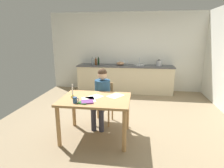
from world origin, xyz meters
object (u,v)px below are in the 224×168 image
Objects in this scene: candlestick at (73,94)px; book_magazine at (87,102)px; dining_table at (95,104)px; wine_glass_near_sink at (127,61)px; coffee_mug at (75,100)px; bottle_wine_red at (98,61)px; bottle_vinegar at (96,62)px; mixing_bowl at (120,63)px; stovetop_kettle at (159,63)px; wine_glass_back_left at (122,61)px; bottle_oil at (92,61)px; sink_unit at (139,65)px; wine_glass_by_kettle at (124,61)px; person_seated at (102,94)px; book_cookery at (84,102)px; wine_glass_back_right at (118,61)px; chair_at_table at (104,101)px.

candlestick reaches higher than book_magazine.
dining_table is 3.22m from wine_glass_near_sink.
bottle_wine_red reaches higher than coffee_mug.
bottle_vinegar is (-0.27, 3.02, 0.18)m from candlestick.
book_magazine is 0.77× the size of mixing_bowl.
coffee_mug is at bearing -97.16° from mixing_bowl.
mixing_bowl is at bearing 179.84° from stovetop_kettle.
wine_glass_back_left reaches higher than dining_table.
bottle_oil reaches higher than dining_table.
sink_unit is (0.76, 3.03, 0.28)m from dining_table.
wine_glass_by_kettle reaches higher than mixing_bowl.
bottle_oil is at bearing 104.71° from dining_table.
sink_unit is at bearing -0.43° from bottle_wine_red.
stovetop_kettle is (1.66, 3.32, 0.19)m from coffee_mug.
wine_glass_by_kettle is (0.92, 0.21, 0.00)m from bottle_vinegar.
dining_table is 0.44m from candlestick.
wine_glass_near_sink and wine_glass_by_kettle have the same top height.
candlestick is 0.99× the size of mixing_bowl.
dining_table is 3.06m from bottle_vinegar.
wine_glass_by_kettle is (0.11, 0.15, 0.05)m from mixing_bowl.
person_seated is at bearing -93.52° from wine_glass_back_left.
sink_unit is 1.55m from bottle_oil.
sink_unit is 1.64× the size of stovetop_kettle.
candlestick is 1.03× the size of bottle_vinegar.
mixing_bowl is (0.14, 2.50, 0.28)m from person_seated.
book_cookery is at bearing -100.05° from person_seated.
bottle_vinegar reaches higher than wine_glass_back_right.
stovetop_kettle reaches higher than mixing_bowl.
sink_unit is at bearing 72.36° from chair_at_table.
chair_at_table is 5.55× the size of wine_glass_by_kettle.
dining_table is at bearing -114.56° from stovetop_kettle.
dining_table is at bearing 6.91° from candlestick.
wine_glass_near_sink is (0.95, 0.14, -0.00)m from bottle_wine_red.
bottle_vinegar is at bearing -175.46° from mixing_bowl.
candlestick is 3.30m from sink_unit.
stovetop_kettle is at bearing -7.57° from wine_glass_by_kettle.
bottle_oil reaches higher than coffee_mug.
stovetop_kettle is at bearing 61.06° from person_seated.
sink_unit is at bearing 73.10° from person_seated.
book_magazine is 1.10× the size of book_cookery.
candlestick is (-0.42, -0.73, 0.35)m from chair_at_table.
person_seated is (0.01, 0.54, 0.03)m from dining_table.
book_cookery is 3.31m from mixing_bowl.
bottle_wine_red reaches higher than dining_table.
wine_glass_back_right reaches higher than dining_table.
chair_at_table is 2.40m from mixing_bowl.
bottle_wine_red is at bearing 95.49° from coffee_mug.
wine_glass_back_left is at bearing 180.00° from wine_glass_near_sink.
wine_glass_near_sink is 0.19m from wine_glass_back_left.
dining_table is 5.58× the size of stovetop_kettle.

